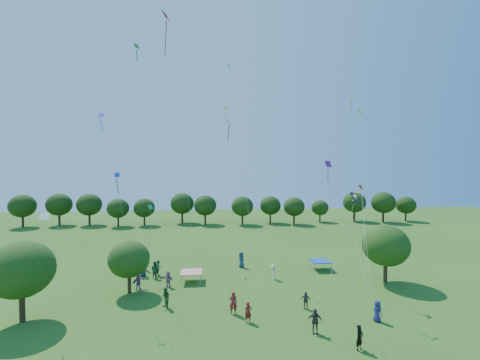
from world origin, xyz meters
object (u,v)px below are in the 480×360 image
tent_red_stripe (191,272)px  tent_blue (320,261)px  near_tree_west (21,269)px  red_high_kite (171,63)px  near_tree_north (129,259)px  pirate_kite (354,199)px  near_tree_east (386,245)px  man_in_black (360,338)px

tent_red_stripe → tent_blue: (15.02, 2.71, 0.00)m
near_tree_west → red_high_kite: (11.34, 2.39, 17.06)m
red_high_kite → near_tree_north: bearing=147.5°
tent_blue → pirate_kite: bearing=-84.5°
near_tree_north → near_tree_east: 26.14m
near_tree_east → red_high_kite: size_ratio=0.25×
near_tree_west → man_in_black: 25.51m
tent_red_stripe → near_tree_north: bearing=-156.5°
tent_blue → near_tree_east: bearing=-42.6°
man_in_black → tent_blue: bearing=46.1°
tent_red_stripe → tent_blue: bearing=10.2°
tent_red_stripe → man_in_black: (11.82, -13.98, -0.20)m
tent_blue → pirate_kite: (0.70, -7.29, 8.10)m
tent_blue → pirate_kite: pirate_kite is taller
tent_blue → man_in_black: size_ratio=1.31×
near_tree_west → red_high_kite: size_ratio=0.26×
near_tree_north → man_in_black: bearing=-33.1°
near_tree_west → man_in_black: near_tree_west is taller
near_tree_west → red_high_kite: 20.62m
pirate_kite → man_in_black: bearing=-112.5°
tent_blue → man_in_black: 17.00m
tent_blue → red_high_kite: bearing=-153.8°
near_tree_west → tent_red_stripe: near_tree_west is taller
near_tree_north → tent_red_stripe: near_tree_north is taller
near_tree_east → man_in_black: (-8.52, -11.80, -3.11)m
near_tree_west → tent_red_stripe: 15.18m
near_tree_north → near_tree_west: bearing=-142.9°
near_tree_west → man_in_black: size_ratio=3.79×
tent_red_stripe → tent_blue: 15.26m
tent_blue → man_in_black: (-3.20, -16.69, -0.20)m
near_tree_west → red_high_kite: bearing=11.9°
tent_red_stripe → pirate_kite: pirate_kite is taller
near_tree_west → man_in_black: (24.51, -6.24, -3.30)m
near_tree_west → pirate_kite: pirate_kite is taller
near_tree_west → pirate_kite: 29.02m
near_tree_north → red_high_kite: red_high_kite is taller
near_tree_west → near_tree_east: size_ratio=1.04×
near_tree_north → pirate_kite: 22.39m
near_tree_west → tent_blue: near_tree_west is taller
near_tree_west → near_tree_north: size_ratio=1.26×
near_tree_east → pirate_kite: bearing=-152.6°
man_in_black → near_tree_west: bearing=132.7°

